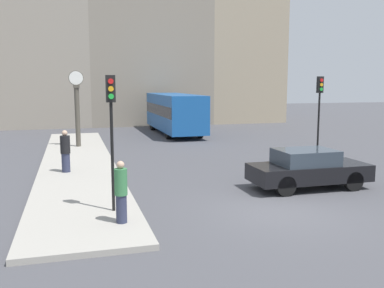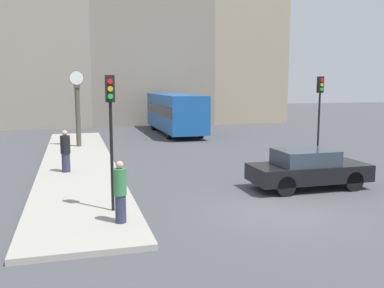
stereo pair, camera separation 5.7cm
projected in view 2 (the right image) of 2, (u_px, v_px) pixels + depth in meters
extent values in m
plane|color=#47474C|center=(280.00, 211.00, 12.92)|extent=(120.00, 120.00, 0.00)
cube|color=#A39E93|center=(78.00, 162.00, 20.45)|extent=(3.30, 23.04, 0.15)
cube|color=gray|center=(31.00, 42.00, 36.57)|extent=(9.72, 5.00, 14.59)
cube|color=gray|center=(150.00, 48.00, 39.36)|extent=(10.98, 5.00, 14.09)
cube|color=gray|center=(243.00, 38.00, 41.64)|extent=(7.40, 5.00, 16.29)
cube|color=black|center=(309.00, 172.00, 15.68)|extent=(4.35, 1.78, 0.60)
cube|color=#2D3842|center=(305.00, 157.00, 15.55)|extent=(2.09, 1.60, 0.54)
cylinder|color=black|center=(329.00, 173.00, 16.81)|extent=(0.71, 0.22, 0.71)
cylinder|color=black|center=(353.00, 181.00, 15.33)|extent=(0.71, 0.22, 0.71)
cylinder|color=black|center=(266.00, 177.00, 16.10)|extent=(0.71, 0.22, 0.71)
cylinder|color=black|center=(286.00, 186.00, 14.61)|extent=(0.71, 0.22, 0.71)
cube|color=#195199|center=(175.00, 112.00, 32.29)|extent=(2.59, 9.46, 2.63)
cube|color=#1E232D|center=(175.00, 109.00, 32.27)|extent=(2.61, 9.27, 0.78)
cylinder|color=black|center=(180.00, 124.00, 35.57)|extent=(0.28, 0.90, 0.90)
cylinder|color=black|center=(153.00, 125.00, 34.96)|extent=(0.28, 0.90, 0.90)
cylinder|color=black|center=(201.00, 132.00, 29.98)|extent=(0.28, 0.90, 0.90)
cylinder|color=black|center=(169.00, 133.00, 29.37)|extent=(0.28, 0.90, 0.90)
cylinder|color=black|center=(112.00, 157.00, 12.29)|extent=(0.09, 0.09, 3.16)
cube|color=black|center=(110.00, 89.00, 12.01)|extent=(0.26, 0.20, 0.76)
cylinder|color=red|center=(110.00, 81.00, 11.87)|extent=(0.15, 0.04, 0.15)
cylinder|color=orange|center=(110.00, 89.00, 11.90)|extent=(0.15, 0.04, 0.15)
cylinder|color=green|center=(110.00, 96.00, 11.93)|extent=(0.15, 0.04, 0.15)
cylinder|color=black|center=(318.00, 129.00, 20.11)|extent=(0.09, 0.09, 3.38)
cube|color=black|center=(320.00, 85.00, 19.81)|extent=(0.26, 0.20, 0.76)
cylinder|color=red|center=(322.00, 80.00, 19.67)|extent=(0.15, 0.04, 0.15)
cylinder|color=orange|center=(322.00, 85.00, 19.70)|extent=(0.15, 0.04, 0.15)
cylinder|color=green|center=(322.00, 89.00, 19.73)|extent=(0.15, 0.04, 0.15)
cylinder|color=#4C473D|center=(78.00, 117.00, 24.85)|extent=(0.28, 0.28, 3.41)
cube|color=#4C473D|center=(77.00, 86.00, 24.60)|extent=(0.36, 0.36, 0.17)
cylinder|color=#4C473D|center=(76.00, 78.00, 24.53)|extent=(0.84, 0.04, 0.84)
cylinder|color=white|center=(76.00, 78.00, 24.53)|extent=(0.78, 0.06, 0.78)
cylinder|color=#2D334C|center=(121.00, 209.00, 11.38)|extent=(0.29, 0.29, 0.76)
cylinder|color=#387A47|center=(120.00, 182.00, 11.28)|extent=(0.34, 0.34, 0.71)
sphere|color=tan|center=(120.00, 165.00, 11.21)|extent=(0.21, 0.21, 0.21)
cylinder|color=#2D334C|center=(66.00, 163.00, 17.85)|extent=(0.34, 0.34, 0.79)
cylinder|color=black|center=(65.00, 145.00, 17.74)|extent=(0.40, 0.40, 0.74)
sphere|color=tan|center=(65.00, 133.00, 17.67)|extent=(0.23, 0.23, 0.23)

